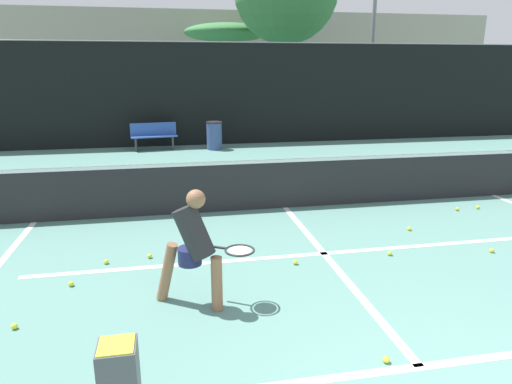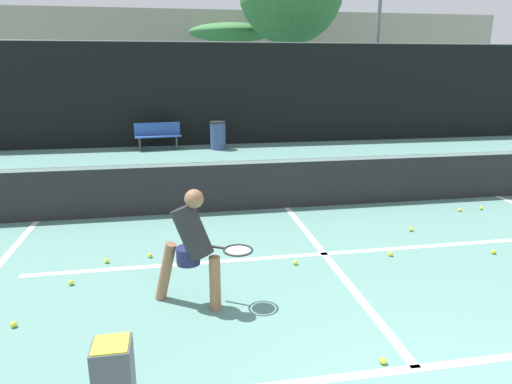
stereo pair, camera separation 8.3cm
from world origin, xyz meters
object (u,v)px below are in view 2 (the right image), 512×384
Objects in this scene: ball_hopper at (115,383)px; trash_bin at (218,135)px; courtside_bench at (158,135)px; player_practicing at (192,244)px; parked_car at (168,116)px.

trash_bin reaches higher than ball_hopper.
player_practicing is at bearing -93.40° from courtside_bench.
ball_hopper is 11.79m from trash_bin.
parked_car reaches higher than trash_bin.
trash_bin is at bearing -69.80° from parked_car.
trash_bin is at bearing 112.94° from player_practicing.
player_practicing is 10.00m from trash_bin.
ball_hopper is at bearing -90.99° from parked_car.
courtside_bench is 1.66× the size of trash_bin.
player_practicing is 1.88m from ball_hopper.
ball_hopper is at bearing -81.00° from player_practicing.
courtside_bench is 0.34× the size of parked_car.
trash_bin is (1.23, 9.92, -0.30)m from player_practicing.
courtside_bench is at bearing 171.69° from trash_bin.
parked_car is (0.29, 4.12, 0.16)m from courtside_bench.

